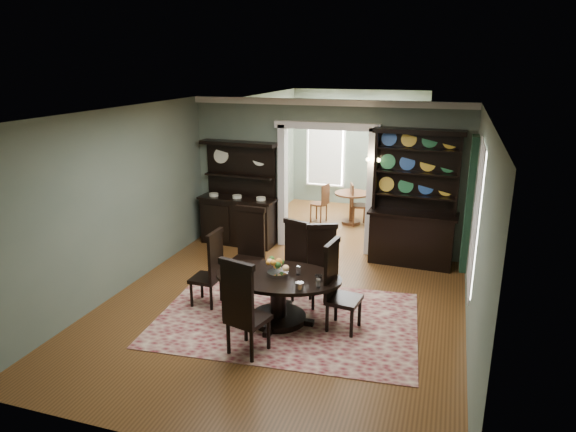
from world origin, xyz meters
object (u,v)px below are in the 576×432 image
object	(u,v)px
dining_table	(278,290)
welsh_dresser	(413,216)
sideboard	(239,209)
parlor_table	(352,203)

from	to	relation	value
dining_table	welsh_dresser	size ratio (longest dim) A/B	0.76
sideboard	parlor_table	world-z (taller)	sideboard
sideboard	welsh_dresser	xyz separation A→B (m)	(3.54, -0.03, 0.17)
welsh_dresser	parlor_table	xyz separation A→B (m)	(-1.55, 2.08, -0.43)
sideboard	welsh_dresser	world-z (taller)	welsh_dresser
dining_table	sideboard	bearing A→B (deg)	117.67
sideboard	welsh_dresser	distance (m)	3.54
sideboard	parlor_table	bearing A→B (deg)	49.08
sideboard	dining_table	bearing A→B (deg)	-54.71
dining_table	sideboard	world-z (taller)	sideboard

